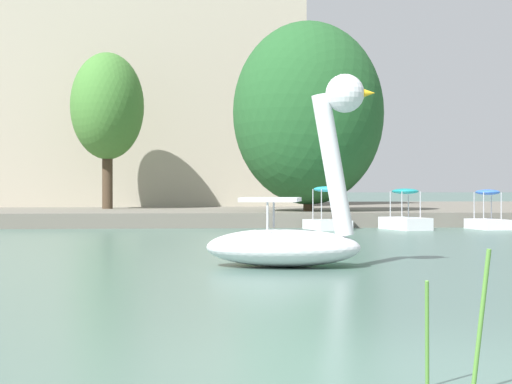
{
  "coord_description": "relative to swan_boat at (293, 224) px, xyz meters",
  "views": [
    {
      "loc": [
        -2.02,
        -7.24,
        1.52
      ],
      "look_at": [
        -0.1,
        18.56,
        1.38
      ],
      "focal_mm": 63.77,
      "sensor_mm": 36.0,
      "label": 1
    }
  ],
  "objects": [
    {
      "name": "tree_broadleaf_left",
      "position": [
        -5.58,
        23.38,
        4.26
      ],
      "size": [
        3.71,
        4.34,
        6.92
      ],
      "color": "#423323",
      "rests_on": "shore_bank_far"
    },
    {
      "name": "pedal_boat_cyan",
      "position": [
        2.95,
        14.93,
        -0.37
      ],
      "size": [
        1.59,
        2.11,
        1.54
      ],
      "color": "white",
      "rests_on": "ground_plane"
    },
    {
      "name": "pedal_boat_teal",
      "position": [
        5.71,
        14.64,
        -0.4
      ],
      "size": [
        1.59,
        2.29,
        1.47
      ],
      "color": "white",
      "rests_on": "ground_plane"
    },
    {
      "name": "shore_bank_far",
      "position": [
        0.03,
        29.04,
        -0.53
      ],
      "size": [
        117.9,
        25.86,
        0.55
      ],
      "primitive_type": "cube",
      "color": "#6B665B",
      "rests_on": "ground_plane"
    },
    {
      "name": "swan_boat",
      "position": [
        0.0,
        0.0,
        0.0
      ],
      "size": [
        3.37,
        2.27,
        3.66
      ],
      "color": "white",
      "rests_on": "ground_plane"
    },
    {
      "name": "apartment_block",
      "position": [
        -4.49,
        33.59,
        6.13
      ],
      "size": [
        16.75,
        14.15,
        12.76
      ],
      "primitive_type": "cube",
      "rotation": [
        0.0,
        0.0,
        0.08
      ],
      "color": "#B2A893",
      "rests_on": "shore_bank_far"
    },
    {
      "name": "pedal_boat_blue",
      "position": [
        8.74,
        14.7,
        -0.4
      ],
      "size": [
        1.23,
        1.95,
        1.43
      ],
      "color": "white",
      "rests_on": "ground_plane"
    },
    {
      "name": "tree_willow_near_path",
      "position": [
        2.81,
        18.98,
        3.68
      ],
      "size": [
        7.61,
        7.38,
        7.62
      ],
      "color": "#4C3823",
      "rests_on": "shore_bank_far"
    },
    {
      "name": "ground_plane",
      "position": [
        0.03,
        -9.98,
        -0.81
      ],
      "size": [
        481.76,
        481.76,
        0.0
      ],
      "primitive_type": "plane",
      "color": "#47665B"
    }
  ]
}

